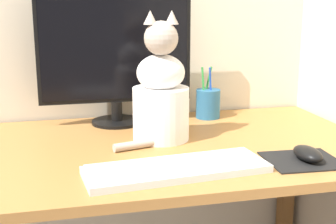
% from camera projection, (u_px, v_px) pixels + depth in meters
% --- Properties ---
extents(desk, '(1.34, 0.73, 0.72)m').
position_uv_depth(desk, '(145.00, 176.00, 1.36)').
color(desk, '#A87038').
rests_on(desk, ground_plane).
extents(monitor, '(0.50, 0.17, 0.43)m').
position_uv_depth(monitor, '(115.00, 54.00, 1.52)').
color(monitor, black).
rests_on(monitor, desk).
extents(keyboard, '(0.46, 0.19, 0.02)m').
position_uv_depth(keyboard, '(177.00, 168.00, 1.12)').
color(keyboard, silver).
rests_on(keyboard, desk).
extents(mousepad_right, '(0.19, 0.17, 0.00)m').
position_uv_depth(mousepad_right, '(302.00, 160.00, 1.21)').
color(mousepad_right, black).
rests_on(mousepad_right, desk).
extents(computer_mouse_right, '(0.06, 0.11, 0.04)m').
position_uv_depth(computer_mouse_right, '(308.00, 154.00, 1.20)').
color(computer_mouse_right, black).
rests_on(computer_mouse_right, mousepad_right).
extents(cat, '(0.25, 0.20, 0.38)m').
position_uv_depth(cat, '(161.00, 93.00, 1.36)').
color(cat, white).
rests_on(cat, desk).
extents(pen_cup, '(0.08, 0.08, 0.18)m').
position_uv_depth(pen_cup, '(208.00, 103.00, 1.64)').
color(pen_cup, '#286089').
rests_on(pen_cup, desk).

